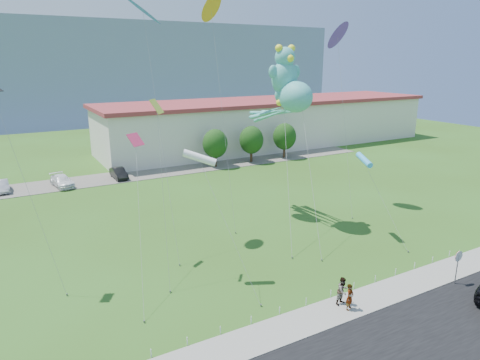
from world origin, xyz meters
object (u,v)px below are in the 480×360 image
object	(u,v)px
parked_car_silver	(2,186)
octopus_kite	(288,103)
parked_car_black	(119,173)
warehouse	(271,122)
pedestrian_left	(350,297)
parked_car_white	(62,181)
teddy_bear_kite	(285,74)
pedestrian_right	(343,291)
stop_sign	(458,259)

from	to	relation	value
parked_car_silver	octopus_kite	world-z (taller)	octopus_kite
parked_car_black	octopus_kite	bearing A→B (deg)	-67.78
warehouse	pedestrian_left	size ratio (longest dim) A/B	36.30
parked_car_silver	parked_car_black	xyz separation A→B (m)	(13.30, -0.81, 0.02)
parked_car_black	octopus_kite	size ratio (longest dim) A/B	0.30
parked_car_black	parked_car_white	bearing A→B (deg)	-179.24
warehouse	pedestrian_left	world-z (taller)	warehouse
parked_car_white	teddy_bear_kite	size ratio (longest dim) A/B	0.29
pedestrian_right	octopus_kite	distance (m)	18.11
stop_sign	parked_car_silver	xyz separation A→B (m)	(-26.55, 39.37, -1.15)
pedestrian_left	parked_car_black	world-z (taller)	pedestrian_left
pedestrian_left	stop_sign	bearing A→B (deg)	-28.34
pedestrian_right	teddy_bear_kite	bearing A→B (deg)	58.95
stop_sign	pedestrian_right	world-z (taller)	stop_sign
warehouse	pedestrian_left	xyz separation A→B (m)	(-25.08, -47.07, -3.18)
stop_sign	pedestrian_right	bearing A→B (deg)	167.93
warehouse	pedestrian_left	distance (m)	53.43
pedestrian_right	parked_car_white	world-z (taller)	pedestrian_right
octopus_kite	teddy_bear_kite	world-z (taller)	teddy_bear_kite
parked_car_white	parked_car_black	distance (m)	6.92
warehouse	teddy_bear_kite	xyz separation A→B (m)	(-19.97, -32.29, 9.54)
warehouse	parked_car_black	distance (m)	31.45
parked_car_white	octopus_kite	xyz separation A→B (m)	(17.08, -22.41, 10.36)
stop_sign	octopus_kite	xyz separation A→B (m)	(-3.08, 15.83, 9.23)
pedestrian_right	parked_car_silver	size ratio (longest dim) A/B	0.45
stop_sign	parked_car_black	size ratio (longest dim) A/B	0.61
pedestrian_left	parked_car_silver	world-z (taller)	pedestrian_left
stop_sign	parked_car_silver	size ratio (longest dim) A/B	0.63
parked_car_silver	parked_car_white	distance (m)	6.49
parked_car_silver	parked_car_black	size ratio (longest dim) A/B	0.97
pedestrian_right	parked_car_black	xyz separation A→B (m)	(-4.72, 36.74, -0.26)
parked_car_black	pedestrian_left	bearing A→B (deg)	-84.77
parked_car_silver	octopus_kite	size ratio (longest dim) A/B	0.29
pedestrian_left	teddy_bear_kite	bearing A→B (deg)	50.13
pedestrian_left	parked_car_white	distance (m)	38.87
stop_sign	teddy_bear_kite	bearing A→B (deg)	102.30
octopus_kite	parked_car_white	bearing A→B (deg)	127.30
parked_car_silver	octopus_kite	distance (m)	34.82
stop_sign	teddy_bear_kite	world-z (taller)	teddy_bear_kite
pedestrian_right	warehouse	bearing A→B (deg)	50.33
parked_car_white	teddy_bear_kite	xyz separation A→B (m)	(16.68, -22.33, 12.93)
parked_car_white	teddy_bear_kite	bearing A→B (deg)	-62.98
teddy_bear_kite	pedestrian_left	bearing A→B (deg)	-109.08
octopus_kite	pedestrian_left	bearing A→B (deg)	-110.53
parked_car_black	pedestrian_right	bearing A→B (deg)	-84.56
parked_car_black	teddy_bear_kite	bearing A→B (deg)	-68.54
parked_car_silver	parked_car_white	bearing A→B (deg)	-12.58
stop_sign	parked_car_black	bearing A→B (deg)	108.95
stop_sign	pedestrian_right	distance (m)	8.76
parked_car_silver	parked_car_black	bearing A→B (deg)	-6.04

